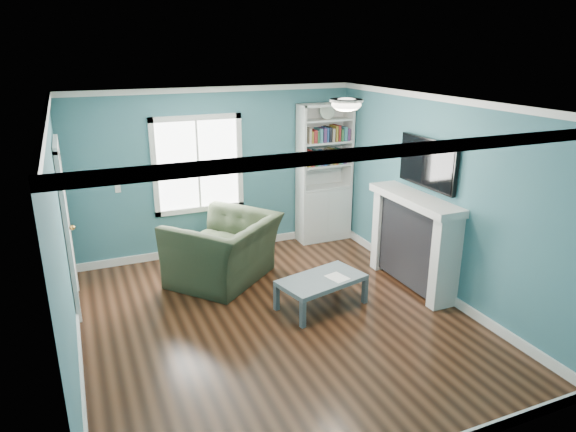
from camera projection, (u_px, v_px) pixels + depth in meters
name	position (u px, v px, depth m)	size (l,w,h in m)	color
floor	(278.00, 321.00, 6.23)	(5.00, 5.00, 0.00)	black
room_walls	(277.00, 196.00, 5.73)	(5.00, 5.00, 5.00)	#396E7D
trim	(277.00, 225.00, 5.84)	(4.50, 5.00, 2.60)	white
window	(198.00, 165.00, 7.82)	(1.40, 0.06, 1.50)	white
bookshelf	(324.00, 187.00, 8.60)	(0.90, 0.35, 2.31)	silver
fireplace	(414.00, 242.00, 6.97)	(0.44, 1.58, 1.30)	black
tv	(428.00, 163.00, 6.67)	(0.06, 1.10, 0.65)	black
door	(67.00, 226.00, 6.28)	(0.12, 0.98, 2.17)	silver
ceiling_fixture	(346.00, 104.00, 5.84)	(0.38, 0.38, 0.15)	white
light_switch	(118.00, 189.00, 7.46)	(0.08, 0.01, 0.12)	white
recliner	(223.00, 239.00, 7.14)	(1.40, 0.91, 1.22)	#222D1C
coffee_table	(322.00, 282.00, 6.48)	(1.19, 0.83, 0.39)	#4F595F
paper_sheet	(337.00, 277.00, 6.47)	(0.22, 0.27, 0.00)	white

